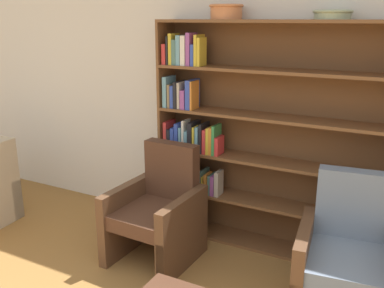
% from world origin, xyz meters
% --- Properties ---
extents(wall_back, '(12.00, 0.06, 2.75)m').
position_xyz_m(wall_back, '(0.00, 2.91, 1.38)').
color(wall_back, silver).
rests_on(wall_back, ground).
extents(bookshelf, '(2.02, 0.30, 1.94)m').
position_xyz_m(bookshelf, '(-0.16, 2.73, 0.96)').
color(bookshelf, brown).
rests_on(bookshelf, ground).
extents(bowl_olive, '(0.28, 0.28, 0.12)m').
position_xyz_m(bowl_olive, '(-0.37, 2.72, 2.01)').
color(bowl_olive, '#C67547').
rests_on(bowl_olive, bookshelf).
extents(bowl_slate, '(0.28, 0.28, 0.07)m').
position_xyz_m(bowl_slate, '(0.46, 2.72, 1.98)').
color(bowl_slate, gray).
rests_on(bowl_slate, bookshelf).
extents(armchair_leather, '(0.67, 0.70, 0.95)m').
position_xyz_m(armchair_leather, '(-0.70, 2.15, 0.40)').
color(armchair_leather, brown).
rests_on(armchair_leather, ground).
extents(armchair_cushioned, '(0.72, 0.75, 0.95)m').
position_xyz_m(armchair_cushioned, '(0.80, 2.15, 0.40)').
color(armchair_cushioned, brown).
rests_on(armchair_cushioned, ground).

